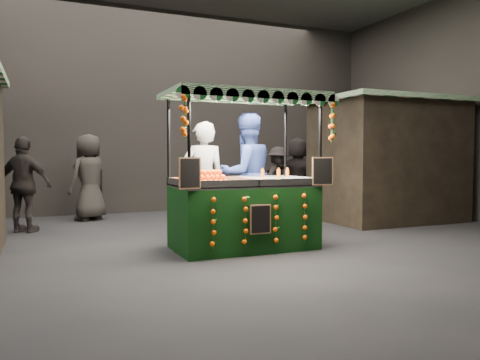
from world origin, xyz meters
name	(u,v)px	position (x,y,z in m)	size (l,w,h in m)	color
ground	(220,248)	(0.00, 0.00, 0.00)	(12.00, 12.00, 0.00)	black
market_hall	(219,20)	(0.00, 0.00, 3.38)	(12.10, 10.10, 5.05)	black
neighbour_stall_right	(387,159)	(4.40, 1.50, 1.31)	(3.00, 2.20, 2.60)	black
juice_stall	(245,201)	(0.34, -0.17, 0.72)	(2.39, 1.40, 2.31)	black
vendor_grey	(203,181)	(0.02, 0.81, 0.97)	(0.78, 0.58, 1.95)	gray
vendor_blue	(246,175)	(0.79, 0.79, 1.06)	(1.10, 0.89, 2.12)	navy
shopper_1	(339,181)	(3.39, 1.80, 0.86)	(1.05, 1.02, 1.71)	#2E2725
shopper_2	(24,184)	(-2.73, 2.76, 0.87)	(1.09, 0.90, 1.74)	black
shopper_3	(278,180)	(2.89, 3.61, 0.80)	(1.19, 1.10, 1.61)	black
shopper_4	(89,177)	(-1.50, 3.98, 0.93)	(1.08, 0.99, 1.85)	#272420
shopper_5	(298,174)	(3.51, 3.76, 0.92)	(1.64, 1.54, 1.84)	#2A2422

